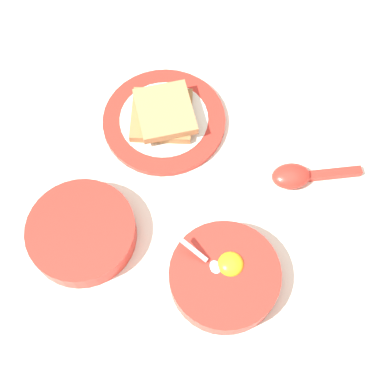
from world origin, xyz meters
TOP-DOWN VIEW (x-y plane):
  - ground_plane at (0.00, 0.00)m, footprint 3.00×3.00m
  - egg_bowl at (0.15, -0.04)m, footprint 0.17×0.17m
  - toast_plate at (-0.16, -0.03)m, footprint 0.22×0.22m
  - toast_sandwich at (-0.16, -0.03)m, footprint 0.14×0.14m
  - soup_spoon at (0.03, 0.15)m, footprint 0.07×0.16m
  - congee_bowl at (-0.00, -0.23)m, footprint 0.18×0.18m

SIDE VIEW (x-z plane):
  - ground_plane at x=0.00m, z-range 0.00..0.00m
  - toast_plate at x=-0.16m, z-range 0.00..0.01m
  - soup_spoon at x=0.03m, z-range 0.00..0.03m
  - egg_bowl at x=0.15m, z-range -0.01..0.05m
  - congee_bowl at x=0.00m, z-range 0.00..0.04m
  - toast_sandwich at x=-0.16m, z-range 0.01..0.04m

